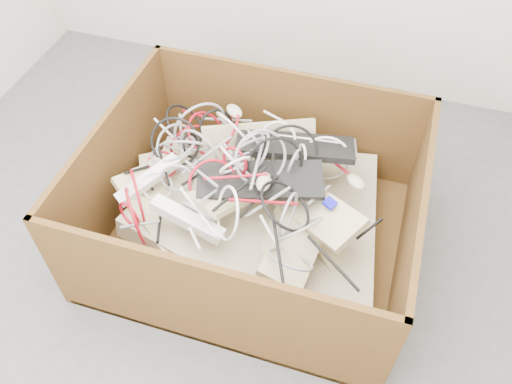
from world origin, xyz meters
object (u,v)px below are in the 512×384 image
(power_strip_right, at_px, (187,219))
(vga_plug, at_px, (330,203))
(cardboard_box, at_px, (250,219))
(power_strip_left, at_px, (148,180))

(power_strip_right, bearing_deg, vga_plug, 33.18)
(cardboard_box, bearing_deg, power_strip_left, -167.77)
(cardboard_box, height_order, power_strip_right, cardboard_box)
(cardboard_box, bearing_deg, power_strip_right, -127.77)
(power_strip_right, relative_size, vga_plug, 6.79)
(power_strip_left, relative_size, vga_plug, 6.55)
(power_strip_left, xyz_separation_m, vga_plug, (0.74, 0.08, 0.02))
(power_strip_left, distance_m, vga_plug, 0.74)
(vga_plug, bearing_deg, cardboard_box, -156.78)
(power_strip_right, height_order, vga_plug, power_strip_right)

